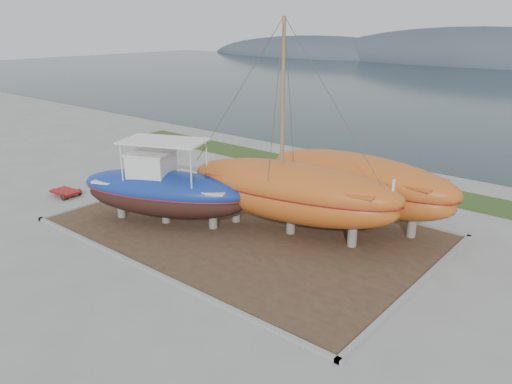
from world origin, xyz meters
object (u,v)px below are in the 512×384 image
Objects in this scene: blue_caique at (164,182)px; white_dinghy at (190,181)px; orange_bare_hull at (358,190)px; red_trailer at (66,193)px; orange_sailboat at (293,132)px.

blue_caique is 5.61m from white_dinghy.
orange_bare_hull is at bearing 17.47° from blue_caique.
blue_caique is 0.86× the size of orange_bare_hull.
white_dinghy is at bearing 42.05° from red_trailer.
blue_caique is at bearing -52.62° from white_dinghy.
blue_caique is 8.30m from red_trailer.
orange_sailboat reaches higher than blue_caique.
orange_sailboat reaches higher than red_trailer.
orange_sailboat is (5.83, 3.03, 2.90)m from blue_caique.
orange_sailboat is (8.80, -1.44, 4.53)m from white_dinghy.
orange_bare_hull is (10.51, 2.02, 1.18)m from white_dinghy.
white_dinghy is 1.47× the size of red_trailer.
blue_caique is 9.96m from orange_bare_hull.
white_dinghy is 10.77m from orange_bare_hull.
white_dinghy is (-2.97, 4.47, -1.63)m from blue_caique.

